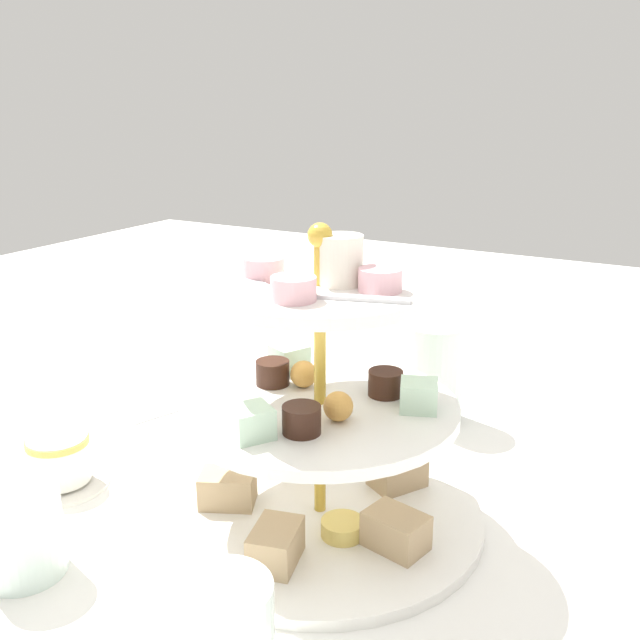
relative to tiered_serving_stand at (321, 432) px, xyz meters
name	(u,v)px	position (x,y,z in m)	size (l,w,h in m)	color
ground_plane	(320,519)	(0.00, 0.00, -0.09)	(2.40, 2.40, 0.00)	white
tiered_serving_stand	(321,432)	(0.00, 0.00, 0.00)	(0.29, 0.29, 0.26)	white
water_glass_tall_right	(433,373)	(0.01, 0.24, -0.03)	(0.07, 0.07, 0.12)	silver
water_glass_short_left	(20,530)	(-0.17, -0.18, -0.05)	(0.06, 0.06, 0.08)	silver
teacup_with_saucer	(60,462)	(-0.25, -0.07, -0.06)	(0.09, 0.09, 0.05)	white
butter_knife_right	(196,402)	(-0.26, 0.15, -0.08)	(0.17, 0.01, 0.00)	silver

